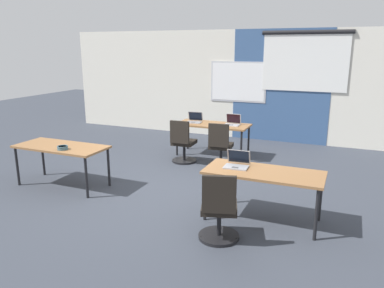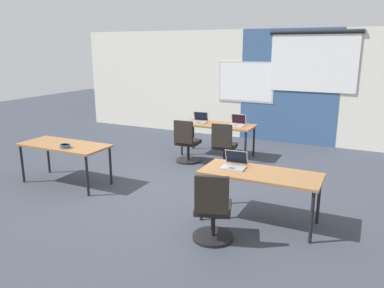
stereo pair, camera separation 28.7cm
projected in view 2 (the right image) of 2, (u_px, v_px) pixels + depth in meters
name	position (u px, v px, depth m)	size (l,w,h in m)	color
ground_plane	(170.00, 188.00, 6.48)	(24.00, 24.00, 0.00)	#383D47
back_wall_assembly	(248.00, 85.00, 9.77)	(10.00, 0.27, 2.80)	silver
desk_near_left	(64.00, 147.00, 6.53)	(1.60, 0.70, 0.72)	olive
desk_near_right	(260.00, 177.00, 5.06)	(1.60, 0.70, 0.72)	olive
desk_far_center	(218.00, 127.00, 8.24)	(1.60, 0.70, 0.72)	olive
laptop_near_right_inner	(234.00, 164.00, 5.25)	(0.34, 0.32, 0.23)	#9E9EA3
chair_near_right_inner	(213.00, 213.00, 4.60)	(0.55, 0.60, 0.92)	black
laptop_far_left	(200.00, 120.00, 8.41)	(0.36, 0.34, 0.23)	#9E9EA3
chair_far_left	(187.00, 145.00, 7.82)	(0.52, 0.55, 0.92)	black
laptop_far_right	(237.00, 123.00, 8.08)	(0.33, 0.28, 0.23)	#B7B7BC
chair_far_right	(224.00, 149.00, 7.51)	(0.52, 0.56, 0.92)	black
snack_bowl	(65.00, 146.00, 6.27)	(0.18, 0.18, 0.06)	#3D6070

